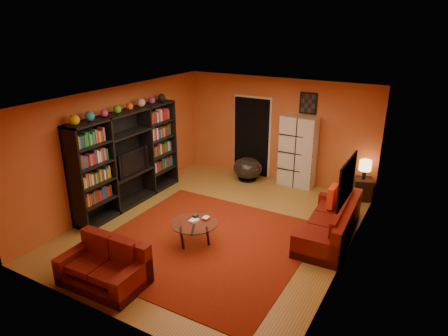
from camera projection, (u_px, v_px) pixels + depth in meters
The scene contains 20 objects.
floor at pixel (218, 226), 8.07m from camera, with size 6.00×6.00×0.00m, color brown.
ceiling at pixel (217, 98), 7.15m from camera, with size 6.00×6.00×0.00m, color white.
wall_back at pixel (278, 130), 10.06m from camera, with size 6.00×6.00×0.00m, color #BA5429.
wall_front at pixel (101, 236), 5.17m from camera, with size 6.00×6.00×0.00m, color #BA5429.
wall_left at pixel (120, 146), 8.76m from camera, with size 6.00×6.00×0.00m, color #BA5429.
wall_right at pixel (351, 192), 6.46m from camera, with size 6.00×6.00×0.00m, color #BA5429.
rug at pixel (204, 243), 7.45m from camera, with size 3.60×3.60×0.01m, color #5E150A.
doorway at pixel (252, 137), 10.45m from camera, with size 0.95×0.10×2.04m, color black.
wall_art_right at pixel (347, 181), 6.12m from camera, with size 0.03×1.00×0.70m, color black.
wall_art_back at pixel (308, 103), 9.43m from camera, with size 0.42×0.03×0.52m, color black.
entertainment_unit at pixel (128, 159), 8.75m from camera, with size 0.45×3.00×2.10m, color black.
tv at pixel (130, 162), 8.75m from camera, with size 0.12×0.94×0.54m, color black.
sofa at pixel (333, 225), 7.52m from camera, with size 0.93×2.10×0.85m.
loveseat at pixel (107, 266), 6.28m from camera, with size 1.35×0.84×0.85m.
throw_pillow at pixel (333, 196), 7.92m from camera, with size 0.12×0.42×0.42m, color red.
coffee_table at pixel (194, 225), 7.30m from camera, with size 0.87×0.87×0.44m.
storage_cabinet at pixel (298, 152), 9.75m from camera, with size 0.88×0.39×1.75m, color beige.
bowl_chair at pixel (248, 168), 10.26m from camera, with size 0.74×0.74×0.60m.
side_table at pixel (362, 189), 9.19m from camera, with size 0.40×0.40×0.50m, color black.
table_lamp at pixel (365, 166), 8.99m from camera, with size 0.27×0.27×0.45m.
Camera 1 is at (3.61, -6.16, 3.95)m, focal length 32.00 mm.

